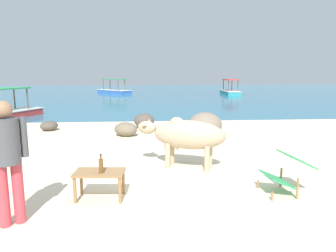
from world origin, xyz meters
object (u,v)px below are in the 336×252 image
Objects in this scene: bottle at (101,165)px; cow at (187,135)px; low_bench_table at (100,176)px; boat_blue at (114,90)px; boat_red at (1,112)px; deck_chair_near at (182,134)px; deck_chair_far at (287,170)px; boat_teal at (230,91)px; person_standing at (7,154)px.

cow is at bearing 45.12° from bottle.
low_bench_table is 24.05m from boat_blue.
deck_chair_near is at bearing 76.07° from boat_red.
cow is 2.14m from low_bench_table.
low_bench_table is 0.99× the size of deck_chair_far.
deck_chair_near is 1.14× the size of deck_chair_far.
deck_chair_near and deck_chair_far have the same top height.
low_bench_table is 3.00m from deck_chair_far.
boat_teal is 1.07× the size of boat_blue.
deck_chair_near is 0.57× the size of person_standing.
low_bench_table is 1.40m from person_standing.
deck_chair_near is 19.96m from boat_teal.
deck_chair_far is 0.23× the size of boat_blue.
bottle is at bearing -17.34° from boat_teal.
deck_chair_near is 0.25× the size of boat_teal.
low_bench_table is at bearing 64.88° from cow.
cow is at bearing 47.11° from low_bench_table.
cow is at bearing 97.44° from person_standing.
boat_red reaches higher than bottle.
person_standing reaches higher than bottle.
person_standing is at bearing 100.07° from deck_chair_near.
cow is 21.59m from boat_teal.
boat_teal and boat_red have the same top height.
boat_red is (-3.29, -15.11, 0.00)m from boat_blue.
low_bench_table is (-1.55, -1.44, -0.33)m from cow.
boat_teal is (6.61, 20.55, -0.44)m from cow.
bottle is at bearing 141.72° from boat_blue.
cow is 2.35× the size of low_bench_table.
cow is 2.32× the size of deck_chair_far.
boat_teal is at bearing -144.19° from boat_blue.
boat_red reaches higher than deck_chair_far.
boat_blue is (-1.02, 24.73, -0.70)m from person_standing.
boat_blue is at bearing 149.29° from person_standing.
boat_teal is 0.98× the size of boat_red.
person_standing reaches higher than low_bench_table.
boat_blue is (-3.59, 22.53, -0.44)m from cow.
boat_blue is at bearing -81.91° from deck_chair_far.
person_standing is 0.47× the size of boat_blue.
boat_red is (-8.33, 8.86, -0.13)m from deck_chair_far.
person_standing is at bearing 139.14° from boat_blue.
low_bench_table is 0.23× the size of boat_blue.
person_standing reaches higher than deck_chair_near.
bottle is (-1.51, -1.52, -0.13)m from cow.
deck_chair_far reaches higher than low_bench_table.
boat_red is at bearing 121.02° from bottle.
bottle is at bearing -59.06° from low_bench_table.
person_standing is (-1.02, -0.76, 0.58)m from low_bench_table.
deck_chair_far is 12.16m from boat_red.
boat_blue reaches higher than cow.
boat_red is (-6.88, 7.42, -0.44)m from cow.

